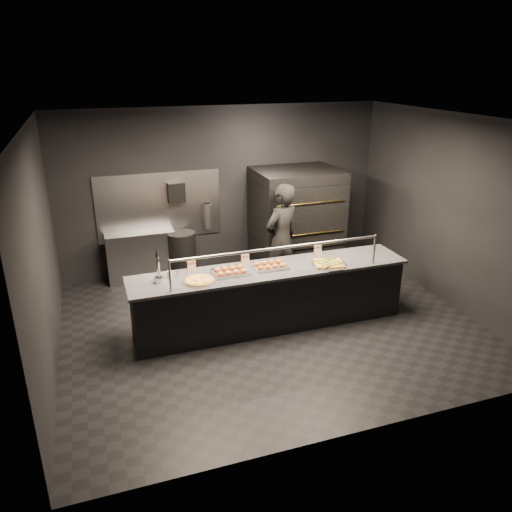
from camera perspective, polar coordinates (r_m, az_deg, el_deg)
name	(u,v)px	position (r m, az deg, el deg)	size (l,w,h in m)	color
room	(269,230)	(7.02, 1.45, 3.03)	(6.04, 6.00, 3.00)	black
service_counter	(271,297)	(7.38, 1.68, -4.69)	(4.10, 0.78, 1.37)	black
pizza_oven	(296,220)	(9.26, 4.57, 4.09)	(1.50, 1.23, 1.91)	black
prep_shelf	(142,256)	(9.15, -12.94, -0.04)	(1.20, 0.35, 0.90)	#99999E
towel_dispenser	(176,192)	(8.97, -9.11, 7.20)	(0.30, 0.20, 0.35)	black
fire_extinguisher	(207,216)	(9.22, -5.58, 4.58)	(0.14, 0.14, 0.51)	#B2B2B7
beer_tap	(158,272)	(6.82, -11.09, -1.86)	(0.13, 0.18, 0.50)	silver
round_pizza	(199,281)	(6.80, -6.50, -2.81)	(0.45, 0.45, 0.03)	silver
slider_tray_a	(230,271)	(7.03, -2.93, -1.74)	(0.54, 0.44, 0.08)	silver
slider_tray_b	(270,265)	(7.22, 1.59, -1.07)	(0.49, 0.37, 0.08)	silver
square_pizza	(329,264)	(7.39, 8.31, -0.86)	(0.51, 0.51, 0.05)	silver
condiment_jar	(172,274)	(6.96, -9.60, -2.09)	(0.16, 0.06, 0.10)	silver
tent_cards	(253,258)	(7.35, -0.32, -0.26)	(2.09, 0.04, 0.15)	white
trash_bin	(182,255)	(9.14, -8.45, 0.11)	(0.51, 0.51, 0.86)	black
worker	(281,239)	(8.31, 2.93, 1.91)	(0.69, 0.45, 1.88)	black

